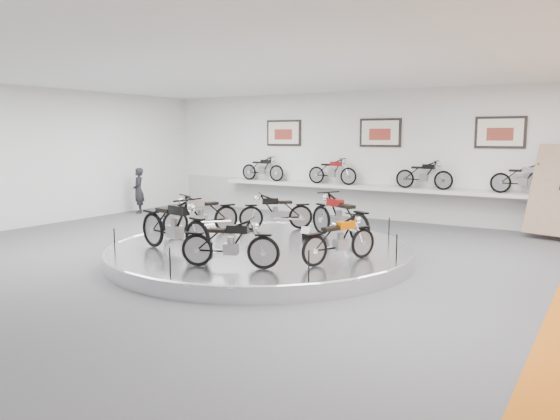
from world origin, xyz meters
The scene contains 22 objects.
floor centered at (0.00, 0.00, 0.00)m, with size 16.00×16.00×0.00m, color #525254.
ceiling centered at (0.00, 0.00, 4.00)m, with size 16.00×16.00×0.00m, color white.
wall_back centered at (0.00, 7.00, 2.00)m, with size 16.00×16.00×0.00m, color white.
wall_left centered at (-8.00, 0.00, 2.00)m, with size 14.00×14.00×0.00m, color white.
dado_band centered at (0.00, 6.98, 0.55)m, with size 15.68×0.04×1.10m, color #BCBCBA.
display_platform centered at (0.00, 0.30, 0.15)m, with size 6.40×6.40×0.30m, color silver.
platform_rim centered at (0.00, 0.30, 0.27)m, with size 6.40×6.40×0.10m, color #B2B2BA.
shelf centered at (0.00, 6.70, 1.00)m, with size 11.00×0.55×0.10m, color silver.
poster_left centered at (-3.50, 6.96, 2.70)m, with size 1.35×0.06×0.88m, color white.
poster_center centered at (0.00, 6.96, 2.70)m, with size 1.35×0.06×0.88m, color white.
poster_right centered at (3.50, 6.96, 2.70)m, with size 1.35×0.06×0.88m, color white.
shelf_bike_a centered at (-4.20, 6.70, 1.42)m, with size 1.22×0.42×0.73m, color black, non-canonical shape.
shelf_bike_b centered at (-1.50, 6.70, 1.42)m, with size 1.22×0.42×0.73m, color maroon, non-canonical shape.
shelf_bike_c centered at (1.50, 6.70, 1.42)m, with size 1.22×0.42×0.73m, color black, non-canonical shape.
shelf_bike_d centered at (4.20, 6.70, 1.42)m, with size 1.22×0.42×0.73m, color #A8A8AC, non-canonical shape.
bike_a centered at (1.11, 1.85, 0.82)m, with size 1.77×0.63×1.04m, color maroon, non-canonical shape.
bike_b centered at (-0.76, 2.14, 0.76)m, with size 1.56×0.55×0.92m, color black, non-canonical shape.
bike_c centered at (-1.89, 0.65, 0.79)m, with size 1.66×0.59×0.98m, color #A8A8AC, non-canonical shape.
bike_d centered at (-1.07, -1.16, 0.86)m, with size 1.90×0.67×1.12m, color black, non-canonical shape.
bike_e centered at (0.64, -1.59, 0.75)m, with size 1.52×0.54×0.89m, color black, non-canonical shape.
bike_f centered at (2.10, -0.19, 0.74)m, with size 1.48×0.52×0.87m, color #B75200, non-canonical shape.
visitor centered at (-7.40, 3.93, 0.77)m, with size 0.56×0.37×1.53m, color black.
Camera 1 is at (6.36, -9.11, 2.62)m, focal length 35.00 mm.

